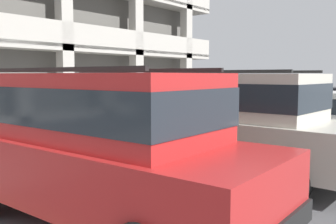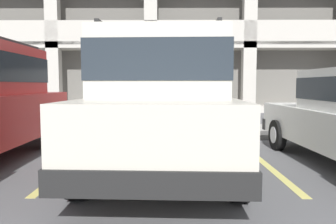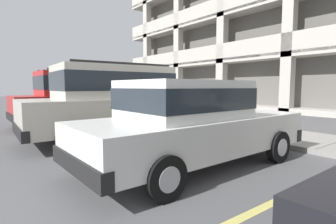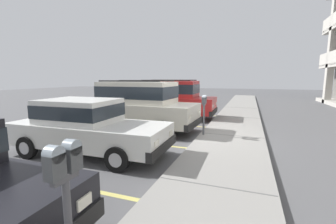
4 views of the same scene
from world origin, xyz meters
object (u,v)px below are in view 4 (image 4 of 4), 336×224
(parking_meter_near, at_px, (204,105))
(parking_meter_far, at_px, (65,182))
(dark_hatchback, at_px, (86,125))
(silver_suv, at_px, (138,104))
(red_sedan, at_px, (170,98))

(parking_meter_near, height_order, parking_meter_far, parking_meter_far)
(dark_hatchback, bearing_deg, silver_suv, 178.10)
(red_sedan, bearing_deg, parking_meter_near, 35.15)
(red_sedan, xyz_separation_m, parking_meter_far, (9.83, 2.51, 0.11))
(red_sedan, height_order, dark_hatchback, red_sedan)
(red_sedan, distance_m, parking_meter_near, 4.33)
(parking_meter_near, xyz_separation_m, parking_meter_far, (6.32, -0.02, 0.03))
(dark_hatchback, xyz_separation_m, parking_meter_far, (3.52, 2.75, 0.38))
(red_sedan, xyz_separation_m, parking_meter_near, (3.51, 2.52, 0.08))
(parking_meter_near, bearing_deg, dark_hatchback, -44.60)
(red_sedan, relative_size, parking_meter_near, 3.41)
(red_sedan, height_order, parking_meter_far, red_sedan)
(dark_hatchback, height_order, parking_meter_near, dark_hatchback)
(silver_suv, relative_size, dark_hatchback, 1.07)
(dark_hatchback, bearing_deg, parking_meter_near, 133.92)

